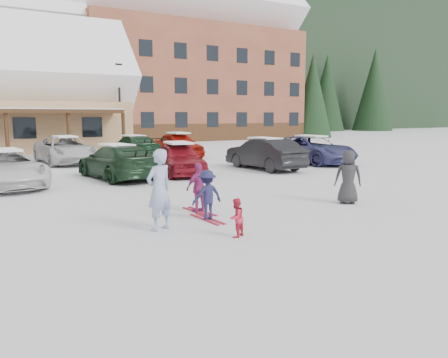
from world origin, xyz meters
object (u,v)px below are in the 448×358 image
toddler_red (236,218)px  parked_car_6 (311,150)px  lamp_post (120,102)px  parked_car_12 (178,145)px  parked_car_10 (66,150)px  bystander_dark (348,177)px  adult_skier (159,190)px  parked_car_5 (265,154)px  parked_car_2 (5,168)px  parked_car_4 (179,159)px  alpine_hotel (170,61)px  parked_car_3 (117,162)px  child_navy (207,195)px  child_magenta (199,188)px  parked_car_11 (134,147)px

toddler_red → parked_car_6: 15.56m
lamp_post → parked_car_12: bearing=-77.9°
parked_car_10 → parked_car_12: parked_car_12 is taller
bystander_dark → adult_skier: bearing=39.7°
parked_car_6 → parked_car_12: bearing=120.2°
parked_car_5 → parked_car_2: bearing=-4.8°
parked_car_4 → alpine_hotel: bearing=76.3°
toddler_red → parked_car_4: bearing=-135.2°
adult_skier → bystander_dark: (6.07, 0.11, -0.13)m
lamp_post → parked_car_3: size_ratio=1.31×
child_navy → parked_car_5: size_ratio=0.27×
adult_skier → child_navy: 1.50m
alpine_hotel → parked_car_5: alpine_hotel is taller
parked_car_2 → parked_car_6: 15.27m
child_magenta → parked_car_3: bearing=-95.3°
parked_car_12 → parked_car_3: bearing=-130.1°
parked_car_5 → parked_car_6: (3.81, 1.01, -0.01)m
parked_car_5 → parked_car_6: 3.94m
adult_skier → parked_car_10: (0.68, 15.92, -0.20)m
toddler_red → parked_car_2: parked_car_2 is taller
child_magenta → parked_car_12: bearing=-118.1°
child_navy → parked_car_4: parked_car_4 is taller
parked_car_4 → parked_car_11: parked_car_4 is taller
parked_car_3 → parked_car_10: (-0.81, 7.24, 0.03)m
toddler_red → child_navy: 1.76m
alpine_hotel → lamp_post: bearing=-125.4°
lamp_post → parked_car_5: 15.70m
child_navy → parked_car_3: (0.07, 8.32, 0.08)m
toddler_red → child_magenta: 2.67m
alpine_hotel → parked_car_2: bearing=-122.9°
child_magenta → bystander_dark: bearing=159.1°
lamp_post → parked_car_6: size_ratio=1.18×
parked_car_10 → parked_car_3: bearing=-88.5°
parked_car_5 → parked_car_3: bearing=-6.2°
parked_car_2 → parked_car_12: (10.31, 7.58, 0.08)m
parked_car_4 → parked_car_6: 8.29m
child_navy → parked_car_5: bearing=-136.0°
child_magenta → parked_car_3: 7.43m
bystander_dark → parked_car_3: bystander_dark is taller
parked_car_6 → bystander_dark: bearing=-130.5°
alpine_hotel → parked_car_10: alpine_hotel is taller
lamp_post → child_navy: 23.78m
parked_car_3 → parked_car_12: (6.09, 7.53, 0.06)m
alpine_hotel → adult_skier: alpine_hotel is taller
child_magenta → parked_car_5: (7.09, 7.06, 0.09)m
parked_car_10 → child_magenta: bearing=-91.2°
alpine_hotel → toddler_red: (-14.71, -38.82, -8.20)m
toddler_red → parked_car_11: 18.32m
child_magenta → bystander_dark: (4.43, -1.14, 0.13)m
parked_car_12 → parked_car_11: bearing=171.2°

